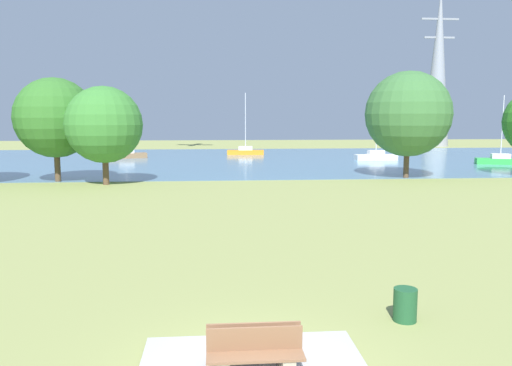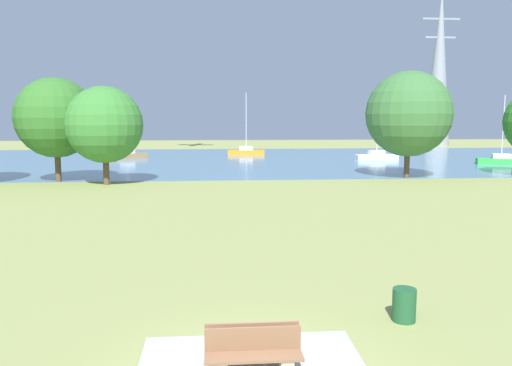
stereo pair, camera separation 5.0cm
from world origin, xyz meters
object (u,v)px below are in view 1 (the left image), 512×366
Objects in this scene: sailboat_orange at (246,151)px; tree_east_far at (408,114)px; bench_facing_water at (253,345)px; sailboat_brown at (126,155)px; tree_west_far at (55,118)px; tree_east_near at (104,125)px; sailboat_white at (376,156)px; sailboat_green at (500,160)px; electricity_pylon at (438,68)px; litter_bin at (405,305)px; bench_facing_inland at (255,358)px.

sailboat_orange is 0.94× the size of tree_east_far.
bench_facing_water is at bearing -93.44° from sailboat_orange.
sailboat_brown is at bearing -162.33° from sailboat_orange.
tree_east_near is (4.05, -2.15, -0.49)m from tree_west_far.
bench_facing_water is at bearing -67.34° from tree_west_far.
bench_facing_water is 0.23× the size of sailboat_white.
sailboat_green is at bearing -31.87° from sailboat_orange.
sailboat_orange reaches higher than sailboat_green.
electricity_pylon is (37.07, 74.86, 12.78)m from bench_facing_water.
tree_east_far reaches higher than sailboat_green.
tree_east_far is 0.32× the size of electricity_pylon.
sailboat_green reaches higher than sailboat_brown.
sailboat_white reaches higher than tree_east_near.
electricity_pylon reaches higher than sailboat_white.
litter_bin is 46.84m from sailboat_green.
tree_east_far is at bearing -116.59° from electricity_pylon.
tree_east_near reaches higher than bench_facing_water.
tree_east_near is 23.57m from tree_east_far.
tree_east_near reaches higher than bench_facing_inland.
sailboat_brown is at bearing 139.60° from tree_east_far.
bench_facing_water is 0.54m from bench_facing_inland.
litter_bin is at bearing -59.79° from tree_west_far.
bench_facing_water is at bearing -116.34° from electricity_pylon.
bench_facing_water is 50.64m from sailboat_green.
sailboat_orange reaches higher than bench_facing_water.
sailboat_white is 0.97× the size of sailboat_orange.
bench_facing_inland is 2.25× the size of litter_bin.
bench_facing_inland is 30.17m from tree_east_near.
tree_east_far is (11.41, -26.90, 4.67)m from sailboat_orange.
tree_west_far reaches higher than litter_bin.
tree_east_far is (23.44, 2.35, 0.80)m from tree_east_near.
sailboat_orange is at bearing 112.97° from tree_east_far.
bench_facing_inland is 4.59m from litter_bin.
sailboat_orange is 39.99m from electricity_pylon.
bench_facing_inland reaches higher than litter_bin.
tree_west_far is at bearing -138.11° from electricity_pylon.
sailboat_orange is 0.30× the size of electricity_pylon.
sailboat_green reaches higher than bench_facing_water.
electricity_pylon is at bearing 45.67° from tree_east_near.
tree_west_far is at bearing 112.66° from bench_facing_water.
sailboat_orange reaches higher than tree_west_far.
bench_facing_inland is 0.22× the size of sailboat_orange.
tree_east_near is (2.67, -24.57, 3.90)m from sailboat_brown.
litter_bin is at bearing -114.53° from electricity_pylon.
bench_facing_inland is at bearing -110.37° from sailboat_white.
sailboat_green is 43.54m from tree_west_far.
sailboat_green is at bearing -103.14° from electricity_pylon.
sailboat_green is at bearing -30.35° from sailboat_white.
sailboat_orange reaches higher than bench_facing_inland.
sailboat_green is 0.83× the size of tree_east_far.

